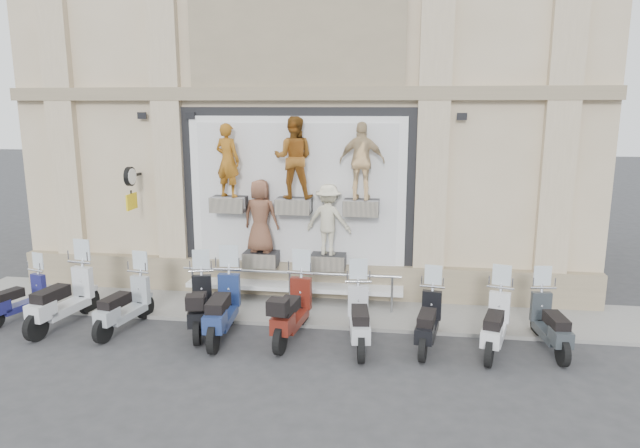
# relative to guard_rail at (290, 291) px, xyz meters

# --- Properties ---
(ground) EXTENTS (90.00, 90.00, 0.00)m
(ground) POSITION_rel_guard_rail_xyz_m (0.00, -2.00, -0.47)
(ground) COLOR #323235
(ground) RESTS_ON ground
(sidewalk) EXTENTS (16.00, 2.20, 0.08)m
(sidewalk) POSITION_rel_guard_rail_xyz_m (0.00, 0.10, -0.43)
(sidewalk) COLOR gray
(sidewalk) RESTS_ON ground
(building) EXTENTS (14.00, 8.60, 12.00)m
(building) POSITION_rel_guard_rail_xyz_m (0.00, 5.00, 5.54)
(building) COLOR beige
(building) RESTS_ON ground
(shop_vitrine) EXTENTS (5.60, 0.83, 4.30)m
(shop_vitrine) POSITION_rel_guard_rail_xyz_m (0.08, 0.74, 1.99)
(shop_vitrine) COLOR black
(shop_vitrine) RESTS_ON ground
(guard_rail) EXTENTS (5.06, 0.10, 0.93)m
(guard_rail) POSITION_rel_guard_rail_xyz_m (0.00, 0.00, 0.00)
(guard_rail) COLOR #9EA0A5
(guard_rail) RESTS_ON ground
(clock_sign_bracket) EXTENTS (0.10, 0.80, 1.02)m
(clock_sign_bracket) POSITION_rel_guard_rail_xyz_m (-3.90, 0.47, 2.34)
(clock_sign_bracket) COLOR black
(clock_sign_bracket) RESTS_ON ground
(scooter_a) EXTENTS (0.97, 1.77, 1.38)m
(scooter_a) POSITION_rel_guard_rail_xyz_m (-5.71, -1.42, 0.23)
(scooter_a) COLOR #171853
(scooter_a) RESTS_ON ground
(scooter_b) EXTENTS (0.94, 2.21, 1.74)m
(scooter_b) POSITION_rel_guard_rail_xyz_m (-4.53, -1.64, 0.41)
(scooter_b) COLOR silver
(scooter_b) RESTS_ON ground
(scooter_c) EXTENTS (0.88, 1.97, 1.55)m
(scooter_c) POSITION_rel_guard_rail_xyz_m (-3.17, -1.63, 0.31)
(scooter_c) COLOR #969CA3
(scooter_c) RESTS_ON ground
(scooter_d) EXTENTS (1.04, 2.02, 1.58)m
(scooter_d) POSITION_rel_guard_rail_xyz_m (-1.60, -1.45, 0.32)
(scooter_d) COLOR black
(scooter_d) RESTS_ON ground
(scooter_e) EXTENTS (0.79, 2.18, 1.74)m
(scooter_e) POSITION_rel_guard_rail_xyz_m (-1.04, -1.69, 0.41)
(scooter_e) COLOR navy
(scooter_e) RESTS_ON ground
(scooter_f) EXTENTS (0.83, 2.12, 1.68)m
(scooter_f) POSITION_rel_guard_rail_xyz_m (0.36, -1.58, 0.37)
(scooter_f) COLOR #56170E
(scooter_f) RESTS_ON ground
(scooter_g) EXTENTS (0.81, 2.01, 1.59)m
(scooter_g) POSITION_rel_guard_rail_xyz_m (1.71, -1.75, 0.33)
(scooter_g) COLOR #B0B2B8
(scooter_g) RESTS_ON ground
(scooter_h) EXTENTS (0.82, 1.89, 1.49)m
(scooter_h) POSITION_rel_guard_rail_xyz_m (3.02, -1.60, 0.28)
(scooter_h) COLOR black
(scooter_h) RESTS_ON ground
(scooter_i) EXTENTS (1.04, 1.99, 1.55)m
(scooter_i) POSITION_rel_guard_rail_xyz_m (4.27, -1.61, 0.31)
(scooter_i) COLOR silver
(scooter_i) RESTS_ON ground
(scooter_j) EXTENTS (0.75, 1.89, 1.50)m
(scooter_j) POSITION_rel_guard_rail_xyz_m (5.32, -1.40, 0.28)
(scooter_j) COLOR #292F33
(scooter_j) RESTS_ON ground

